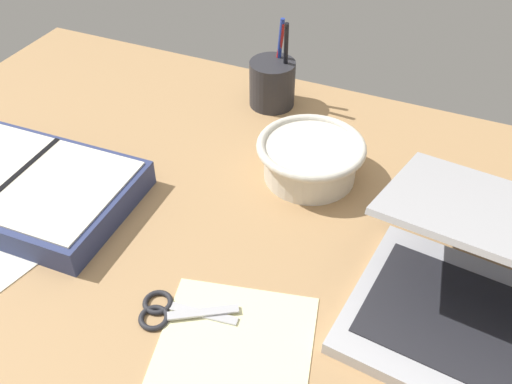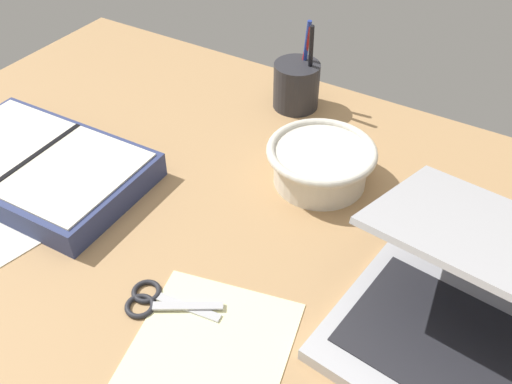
{
  "view_description": "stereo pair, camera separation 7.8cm",
  "coord_description": "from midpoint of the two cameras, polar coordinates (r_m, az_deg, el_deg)",
  "views": [
    {
      "loc": [
        23.58,
        -47.06,
        60.24
      ],
      "look_at": [
        -0.19,
        7.19,
        9.0
      ],
      "focal_mm": 40.0,
      "sensor_mm": 36.0,
      "label": 1
    },
    {
      "loc": [
        30.52,
        -43.45,
        60.24
      ],
      "look_at": [
        -0.19,
        7.19,
        9.0
      ],
      "focal_mm": 40.0,
      "sensor_mm": 36.0,
      "label": 2
    }
  ],
  "objects": [
    {
      "name": "desk_top",
      "position": [
        0.79,
        -4.82,
        -7.66
      ],
      "size": [
        140.0,
        100.0,
        2.0
      ],
      "primitive_type": "cube",
      "color": "tan",
      "rests_on": "ground"
    },
    {
      "name": "laptop",
      "position": [
        0.72,
        20.26,
        -9.93
      ],
      "size": [
        35.05,
        33.79,
        16.31
      ],
      "rotation": [
        0.0,
        0.0,
        -0.11
      ],
      "color": "#B7B7BC",
      "rests_on": "desk_top"
    },
    {
      "name": "bowl",
      "position": [
        0.9,
        2.99,
        3.34
      ],
      "size": [
        17.14,
        17.14,
        6.59
      ],
      "color": "silver",
      "rests_on": "desk_top"
    },
    {
      "name": "pen_cup",
      "position": [
        1.07,
        -0.45,
        10.82
      ],
      "size": [
        8.48,
        8.48,
        16.73
      ],
      "color": "#28282D",
      "rests_on": "desk_top"
    },
    {
      "name": "planner",
      "position": [
        0.95,
        -24.61,
        0.46
      ],
      "size": [
        34.69,
        22.41,
        4.64
      ],
      "rotation": [
        0.0,
        0.0,
        0.03
      ],
      "color": "navy",
      "rests_on": "desk_top"
    },
    {
      "name": "scissors",
      "position": [
        0.74,
        -12.04,
        -11.68
      ],
      "size": [
        12.12,
        7.82,
        0.8
      ],
      "rotation": [
        0.0,
        0.0,
        0.34
      ],
      "color": "#B7B7BC",
      "rests_on": "desk_top"
    },
    {
      "name": "paper_sheet_front",
      "position": [
        0.68,
        -6.55,
        -18.55
      ],
      "size": [
        23.98,
        30.8,
        0.16
      ],
      "primitive_type": "cube",
      "rotation": [
        0.0,
        0.0,
        0.23
      ],
      "color": "#F4EFB2",
      "rests_on": "desk_top"
    }
  ]
}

